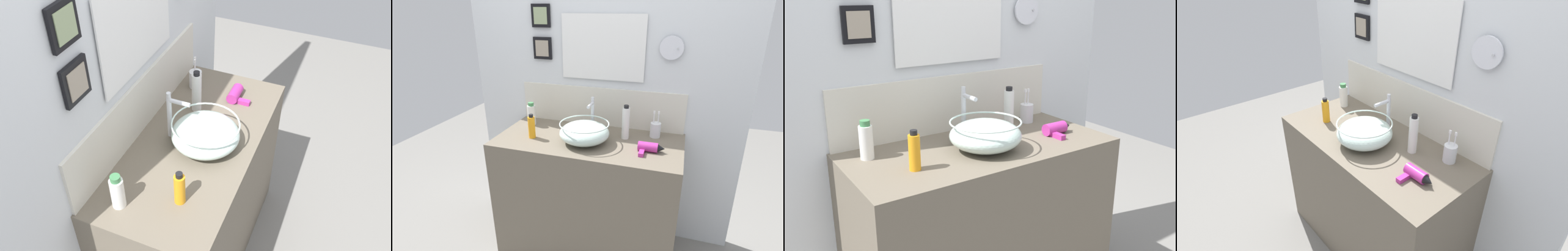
{
  "view_description": "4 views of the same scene",
  "coord_description": "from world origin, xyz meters",
  "views": [
    {
      "loc": [
        -1.45,
        -0.61,
        2.32
      ],
      "look_at": [
        -0.0,
        0.0,
        0.99
      ],
      "focal_mm": 40.0,
      "sensor_mm": 36.0,
      "label": 1
    },
    {
      "loc": [
        0.57,
        -1.79,
        1.74
      ],
      "look_at": [
        -0.0,
        0.0,
        0.99
      ],
      "focal_mm": 28.0,
      "sensor_mm": 36.0,
      "label": 2
    },
    {
      "loc": [
        -1.06,
        -1.57,
        1.58
      ],
      "look_at": [
        -0.0,
        0.0,
        0.99
      ],
      "focal_mm": 40.0,
      "sensor_mm": 36.0,
      "label": 3
    },
    {
      "loc": [
        1.17,
        -0.99,
        1.89
      ],
      "look_at": [
        -0.0,
        0.0,
        0.99
      ],
      "focal_mm": 28.0,
      "sensor_mm": 36.0,
      "label": 4
    }
  ],
  "objects": [
    {
      "name": "shampoo_bottle",
      "position": [
        -0.49,
        0.14,
        0.97
      ],
      "size": [
        0.06,
        0.06,
        0.17
      ],
      "color": "white",
      "rests_on": "vanity_counter"
    },
    {
      "name": "toothbrush_cup",
      "position": [
        0.42,
        0.18,
        0.95
      ],
      "size": [
        0.07,
        0.07,
        0.19
      ],
      "color": "silver",
      "rests_on": "vanity_counter"
    },
    {
      "name": "ground_plane",
      "position": [
        0.0,
        0.0,
        0.0
      ],
      "size": [
        6.0,
        6.0,
        0.0
      ],
      "primitive_type": "plane",
      "color": "gray"
    },
    {
      "name": "back_panel",
      "position": [
        -0.0,
        0.32,
        1.21
      ],
      "size": [
        2.03,
        0.09,
        2.41
      ],
      "color": "silver",
      "rests_on": "ground"
    },
    {
      "name": "vanity_counter",
      "position": [
        0.0,
        0.0,
        0.45
      ],
      "size": [
        1.25,
        0.58,
        0.89
      ],
      "primitive_type": "cube",
      "color": "#6B6051",
      "rests_on": "ground"
    },
    {
      "name": "glass_bowl_sink",
      "position": [
        -0.01,
        -0.05,
        0.97
      ],
      "size": [
        0.33,
        0.33,
        0.14
      ],
      "color": "silver",
      "rests_on": "vanity_counter"
    },
    {
      "name": "faucet",
      "position": [
        -0.01,
        0.12,
        1.04
      ],
      "size": [
        0.02,
        0.12,
        0.26
      ],
      "color": "silver",
      "rests_on": "vanity_counter"
    },
    {
      "name": "lotion_bottle",
      "position": [
        -0.37,
        -0.09,
        0.97
      ],
      "size": [
        0.05,
        0.05,
        0.17
      ],
      "color": "orange",
      "rests_on": "vanity_counter"
    },
    {
      "name": "soap_dispenser",
      "position": [
        0.23,
        0.09,
        1.01
      ],
      "size": [
        0.05,
        0.05,
        0.24
      ],
      "color": "white",
      "rests_on": "vanity_counter"
    },
    {
      "name": "hair_drier",
      "position": [
        0.42,
        -0.07,
        0.92
      ],
      "size": [
        0.16,
        0.13,
        0.06
      ],
      "color": "#B22D8C",
      "rests_on": "vanity_counter"
    }
  ]
}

